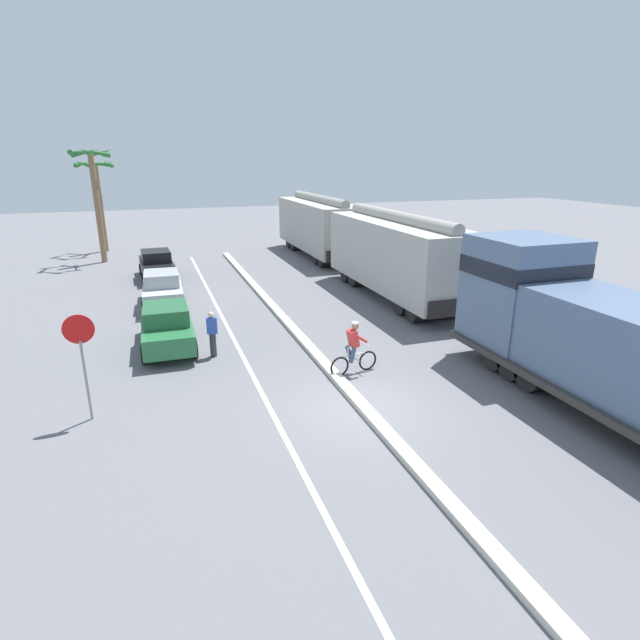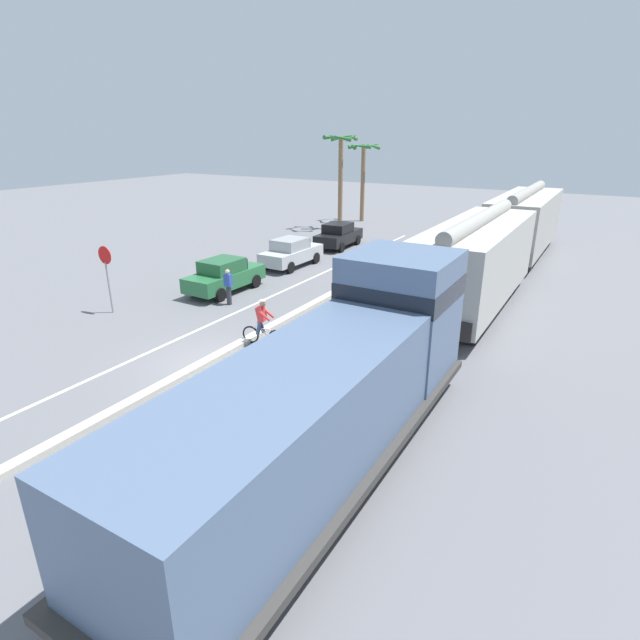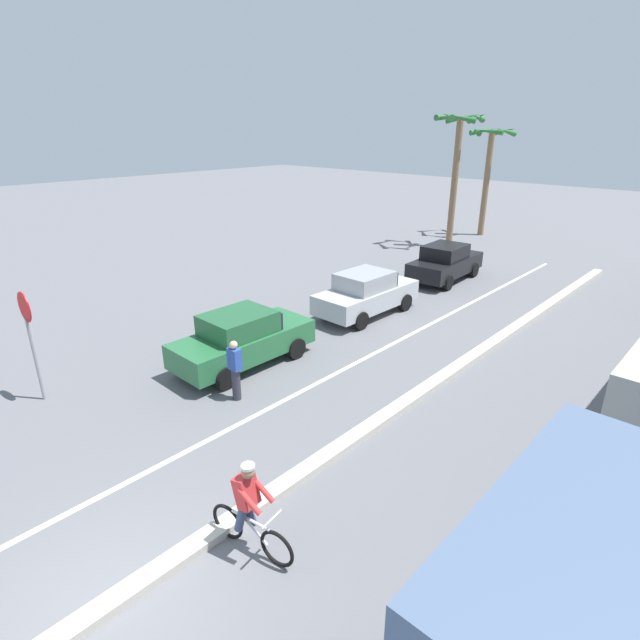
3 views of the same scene
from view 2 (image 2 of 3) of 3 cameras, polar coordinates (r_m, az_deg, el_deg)
ground_plane at (r=17.21m, az=-12.58°, el=-4.78°), size 120.00×120.00×0.00m
median_curb at (r=21.56m, az=-1.86°, el=1.25°), size 0.36×36.00×0.16m
lane_stripe at (r=22.89m, az=-6.95°, el=2.07°), size 0.14×36.00×0.01m
locomotive at (r=11.50m, az=2.21°, el=-7.66°), size 3.10×11.61×4.20m
hopper_car_lead at (r=22.24m, az=17.35°, el=6.28°), size 2.90×10.60×4.18m
hopper_car_middle at (r=33.45m, az=22.25°, el=10.28°), size 2.90×10.60×4.18m
parked_car_green at (r=24.43m, az=-10.87°, el=5.04°), size 1.88×4.22×1.62m
parked_car_silver at (r=28.77m, az=-3.31°, el=7.73°), size 1.91×4.24×1.62m
parked_car_black at (r=33.72m, az=2.14°, el=9.67°), size 1.99×4.28×1.62m
cyclist at (r=17.97m, az=-6.59°, el=-0.44°), size 1.70×0.53×1.71m
stop_sign at (r=22.63m, az=-23.23°, el=5.64°), size 0.76×0.08×2.88m
palm_tree_near at (r=40.03m, az=2.41°, el=17.94°), size 2.73×2.79×7.21m
palm_tree_far at (r=43.88m, az=4.94°, el=17.34°), size 2.69×2.72×6.50m
pedestrian_by_cars at (r=22.51m, az=-10.43°, el=3.80°), size 0.34×0.22×1.62m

